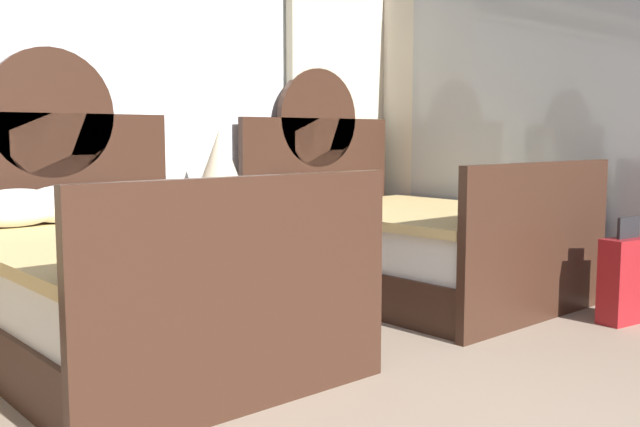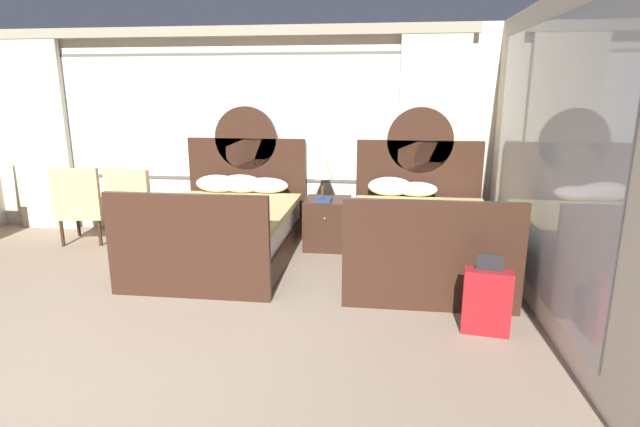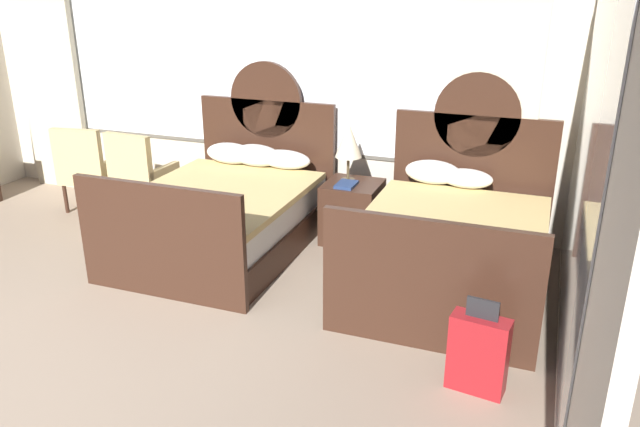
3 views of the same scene
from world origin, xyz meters
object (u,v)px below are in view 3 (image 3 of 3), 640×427
at_px(nightstand_between_beds, 352,212).
at_px(table_lamp_on_nightstand, 349,140).
at_px(armchair_by_window_centre, 87,167).
at_px(bed_near_window, 226,212).
at_px(book_on_nightstand, 346,185).
at_px(bed_near_mirror, 452,245).
at_px(armchair_by_window_left, 140,173).
at_px(suitcase_on_floor, 478,354).

distance_m(nightstand_between_beds, table_lamp_on_nightstand, 0.73).
bearing_deg(armchair_by_window_centre, bed_near_window, -11.42).
xyz_separation_m(bed_near_window, book_on_nightstand, (1.08, 0.50, 0.25)).
relative_size(book_on_nightstand, armchair_by_window_centre, 0.26).
bearing_deg(armchair_by_window_centre, book_on_nightstand, 1.81).
height_order(table_lamp_on_nightstand, armchair_by_window_centre, table_lamp_on_nightstand).
height_order(bed_near_mirror, armchair_by_window_centre, bed_near_mirror).
relative_size(bed_near_mirror, nightstand_between_beds, 3.52).
relative_size(table_lamp_on_nightstand, armchair_by_window_centre, 0.61).
bearing_deg(armchair_by_window_centre, table_lamp_on_nightstand, 4.94).
xyz_separation_m(table_lamp_on_nightstand, book_on_nightstand, (0.04, -0.17, -0.40)).
xyz_separation_m(nightstand_between_beds, table_lamp_on_nightstand, (-0.07, 0.06, 0.73)).
height_order(armchair_by_window_left, suitcase_on_floor, armchair_by_window_left).
relative_size(bed_near_mirror, armchair_by_window_centre, 2.19).
bearing_deg(nightstand_between_beds, armchair_by_window_centre, -176.19).
bearing_deg(table_lamp_on_nightstand, bed_near_mirror, -29.99).
height_order(bed_near_window, book_on_nightstand, bed_near_window).
relative_size(nightstand_between_beds, book_on_nightstand, 2.36).
distance_m(bed_near_mirror, suitcase_on_floor, 1.53).
xyz_separation_m(nightstand_between_beds, armchair_by_window_left, (-2.38, -0.21, 0.21)).
relative_size(armchair_by_window_centre, suitcase_on_floor, 1.48).
xyz_separation_m(bed_near_window, armchair_by_window_left, (-1.28, 0.40, 0.14)).
height_order(bed_near_mirror, nightstand_between_beds, bed_near_mirror).
bearing_deg(book_on_nightstand, bed_near_window, -155.16).
xyz_separation_m(bed_near_window, nightstand_between_beds, (1.11, 0.61, -0.07)).
bearing_deg(suitcase_on_floor, armchair_by_window_left, 154.31).
xyz_separation_m(table_lamp_on_nightstand, suitcase_on_floor, (1.59, -2.14, -0.76)).
bearing_deg(bed_near_window, nightstand_between_beds, 28.73).
distance_m(nightstand_between_beds, book_on_nightstand, 0.34).
bearing_deg(armchair_by_window_centre, suitcase_on_floor, -22.14).
bearing_deg(armchair_by_window_centre, bed_near_mirror, -5.63).
distance_m(book_on_nightstand, armchair_by_window_centre, 3.07).
xyz_separation_m(armchair_by_window_left, suitcase_on_floor, (3.90, -1.88, -0.24)).
distance_m(bed_near_mirror, nightstand_between_beds, 1.27).
relative_size(nightstand_between_beds, suitcase_on_floor, 0.92).
height_order(bed_near_window, nightstand_between_beds, bed_near_window).
height_order(bed_near_window, armchair_by_window_left, bed_near_window).
height_order(bed_near_mirror, armchair_by_window_left, bed_near_mirror).
xyz_separation_m(bed_near_mirror, book_on_nightstand, (-1.13, 0.51, 0.26)).
bearing_deg(bed_near_mirror, bed_near_window, 179.68).
bearing_deg(table_lamp_on_nightstand, book_on_nightstand, -77.19).
xyz_separation_m(book_on_nightstand, armchair_by_window_centre, (-3.07, -0.10, -0.11)).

